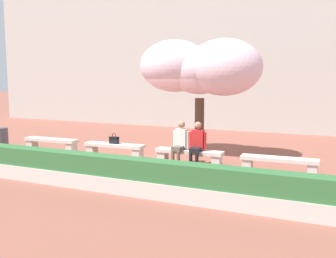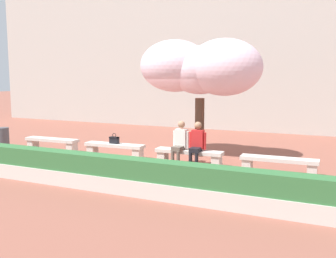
# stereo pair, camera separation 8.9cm
# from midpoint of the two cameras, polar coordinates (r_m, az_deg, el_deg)

# --- Properties ---
(ground_plane) EXTENTS (100.00, 100.00, 0.00)m
(ground_plane) POSITION_cam_midpoint_polar(r_m,az_deg,el_deg) (12.13, -2.83, -4.67)
(ground_plane) COLOR #8E5142
(building_facade) EXTENTS (28.00, 4.00, 8.36)m
(building_facade) POSITION_cam_midpoint_polar(r_m,az_deg,el_deg) (21.05, 9.71, 11.87)
(building_facade) COLOR #B7B2A8
(building_facade) RESTS_ON ground
(stone_bench_west_end) EXTENTS (2.03, 0.50, 0.45)m
(stone_bench_west_end) POSITION_cam_midpoint_polar(r_m,az_deg,el_deg) (14.24, -16.76, -1.88)
(stone_bench_west_end) COLOR beige
(stone_bench_west_end) RESTS_ON ground
(stone_bench_near_west) EXTENTS (2.03, 0.50, 0.45)m
(stone_bench_near_west) POSITION_cam_midpoint_polar(r_m,az_deg,el_deg) (12.70, -8.00, -2.75)
(stone_bench_near_west) COLOR beige
(stone_bench_near_west) RESTS_ON ground
(stone_bench_center) EXTENTS (2.03, 0.50, 0.45)m
(stone_bench_center) POSITION_cam_midpoint_polar(r_m,az_deg,el_deg) (11.54, 2.85, -3.73)
(stone_bench_center) COLOR beige
(stone_bench_center) RESTS_ON ground
(stone_bench_near_east) EXTENTS (2.03, 0.50, 0.45)m
(stone_bench_near_east) POSITION_cam_midpoint_polar(r_m,az_deg,el_deg) (10.87, 15.59, -4.72)
(stone_bench_near_east) COLOR beige
(stone_bench_near_east) RESTS_ON ground
(person_seated_left) EXTENTS (0.51, 0.69, 1.29)m
(person_seated_left) POSITION_cam_midpoint_polar(r_m,az_deg,el_deg) (11.52, 1.55, -1.78)
(person_seated_left) COLOR black
(person_seated_left) RESTS_ON ground
(person_seated_right) EXTENTS (0.51, 0.70, 1.29)m
(person_seated_right) POSITION_cam_midpoint_polar(r_m,az_deg,el_deg) (11.32, 4.01, -1.96)
(person_seated_right) COLOR black
(person_seated_right) RESTS_ON ground
(handbag) EXTENTS (0.30, 0.15, 0.34)m
(handbag) POSITION_cam_midpoint_polar(r_m,az_deg,el_deg) (12.67, -8.03, -1.54)
(handbag) COLOR black
(handbag) RESTS_ON stone_bench_near_west
(cherry_tree_main) EXTENTS (3.98, 2.30, 3.77)m
(cherry_tree_main) POSITION_cam_midpoint_polar(r_m,az_deg,el_deg) (12.64, 4.33, 8.83)
(cherry_tree_main) COLOR #513828
(cherry_tree_main) RESTS_ON ground
(planter_hedge_foreground) EXTENTS (13.23, 0.50, 0.80)m
(planter_hedge_foreground) POSITION_cam_midpoint_polar(r_m,az_deg,el_deg) (9.42, -11.81, -6.01)
(planter_hedge_foreground) COLOR beige
(planter_hedge_foreground) RESTS_ON ground
(trash_bin) EXTENTS (0.44, 0.44, 0.78)m
(trash_bin) POSITION_cam_midpoint_polar(r_m,az_deg,el_deg) (15.15, -23.13, -1.30)
(trash_bin) COLOR #4C4C51
(trash_bin) RESTS_ON ground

